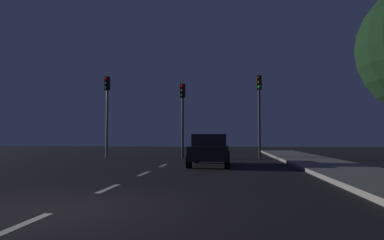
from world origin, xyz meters
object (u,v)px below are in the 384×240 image
(traffic_signal_center, at_px, (183,106))
(car_stopped_ahead, at_px, (210,150))
(traffic_signal_left, at_px, (107,101))
(traffic_signal_right, at_px, (259,101))

(traffic_signal_center, relative_size, car_stopped_ahead, 1.10)
(traffic_signal_left, relative_size, traffic_signal_center, 1.11)
(traffic_signal_right, distance_m, car_stopped_ahead, 7.10)
(traffic_signal_left, xyz_separation_m, traffic_signal_center, (5.04, -0.00, -0.35))
(traffic_signal_right, bearing_deg, traffic_signal_center, -179.99)
(traffic_signal_left, distance_m, traffic_signal_center, 5.06)
(traffic_signal_right, relative_size, car_stopped_ahead, 1.21)
(traffic_signal_left, bearing_deg, traffic_signal_center, -0.01)
(traffic_signal_left, relative_size, car_stopped_ahead, 1.23)
(traffic_signal_left, distance_m, car_stopped_ahead, 9.68)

